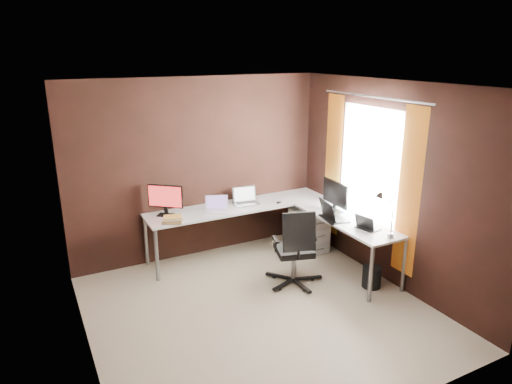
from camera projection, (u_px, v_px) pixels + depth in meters
The scene contains 15 objects.
room at pixel (284, 198), 4.99m from camera, with size 3.60×3.60×2.50m.
desk at pixel (278, 215), 6.21m from camera, with size 2.65×2.25×0.73m.
drawer_pedestal at pixel (309, 230), 6.67m from camera, with size 0.42×0.50×0.60m, color white.
monitor_left at pixel (165, 198), 5.97m from camera, with size 0.39×0.32×0.42m.
monitor_right at pixel (335, 195), 6.10m from camera, with size 0.13×0.52×0.43m.
laptop_white at pixel (217, 208), 6.18m from camera, with size 0.37×0.33×0.21m.
laptop_silver at pixel (246, 200), 6.49m from camera, with size 0.38×0.29×0.23m.
laptop_black_big at pixel (332, 215), 5.88m from camera, with size 0.33×0.43×0.25m.
laptop_black_small at pixel (367, 226), 5.56m from camera, with size 0.24×0.30×0.18m.
book_stack at pixel (173, 219), 5.78m from camera, with size 0.31×0.29×0.08m.
mouse_left at pixel (175, 221), 5.80m from camera, with size 0.08×0.05×0.03m, color black.
mouse_corner at pixel (279, 202), 6.50m from camera, with size 0.08×0.05×0.03m, color black.
desk_lamp at pixel (385, 209), 5.25m from camera, with size 0.18×0.21×0.54m.
office_chair at pixel (294, 262), 5.68m from camera, with size 0.56×0.59×1.01m.
wastebasket at pixel (372, 277), 5.65m from camera, with size 0.23×0.23×0.27m, color black.
Camera 1 is at (-2.12, -3.99, 2.83)m, focal length 32.00 mm.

